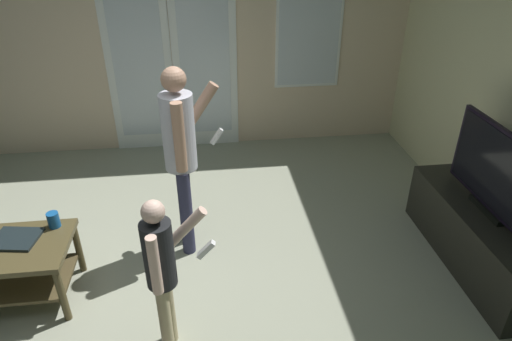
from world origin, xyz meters
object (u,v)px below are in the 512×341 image
(coffee_table, at_px, (8,261))
(flat_screen_tv, at_px, (498,174))
(tv_stand, at_px, (479,238))
(person_child, at_px, (162,267))
(person_adult, at_px, (181,148))
(laptop_closed, at_px, (16,239))
(cup_by_laptop, at_px, (54,220))

(coffee_table, distance_m, flat_screen_tv, 3.48)
(tv_stand, relative_size, person_child, 1.33)
(coffee_table, distance_m, person_adult, 1.42)
(flat_screen_tv, bearing_deg, laptop_closed, 178.24)
(tv_stand, height_order, cup_by_laptop, cup_by_laptop)
(laptop_closed, bearing_deg, tv_stand, 7.37)
(tv_stand, bearing_deg, flat_screen_tv, 114.58)
(tv_stand, bearing_deg, person_child, -167.58)
(person_adult, bearing_deg, tv_stand, -12.66)
(coffee_table, height_order, flat_screen_tv, flat_screen_tv)
(tv_stand, height_order, laptop_closed, laptop_closed)
(tv_stand, xyz_separation_m, laptop_closed, (-3.38, 0.11, 0.23))
(person_child, height_order, cup_by_laptop, person_child)
(person_child, bearing_deg, cup_by_laptop, 137.37)
(person_child, bearing_deg, tv_stand, 12.42)
(tv_stand, relative_size, person_adult, 0.97)
(coffee_table, distance_m, tv_stand, 3.45)
(flat_screen_tv, xyz_separation_m, person_child, (-2.33, -0.52, -0.15))
(laptop_closed, bearing_deg, person_child, -21.63)
(person_child, relative_size, cup_by_laptop, 9.72)
(person_adult, bearing_deg, flat_screen_tv, -12.58)
(flat_screen_tv, distance_m, person_adult, 2.28)
(tv_stand, height_order, flat_screen_tv, flat_screen_tv)
(flat_screen_tv, distance_m, laptop_closed, 3.39)
(cup_by_laptop, bearing_deg, laptop_closed, -150.08)
(coffee_table, bearing_deg, cup_by_laptop, 33.32)
(laptop_closed, distance_m, cup_by_laptop, 0.26)
(laptop_closed, height_order, cup_by_laptop, cup_by_laptop)
(tv_stand, relative_size, laptop_closed, 4.90)
(cup_by_laptop, bearing_deg, flat_screen_tv, -4.24)
(tv_stand, xyz_separation_m, person_child, (-2.34, -0.51, 0.42))
(flat_screen_tv, relative_size, person_child, 0.96)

